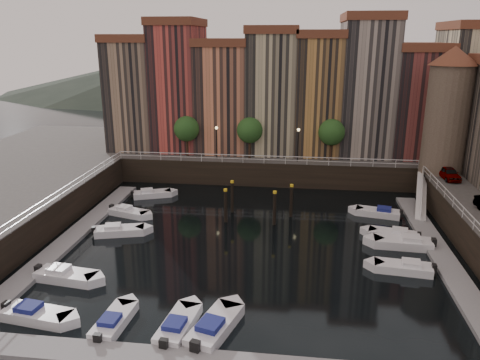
# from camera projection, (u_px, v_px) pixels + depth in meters

# --- Properties ---
(ground) EXTENTS (200.00, 200.00, 0.00)m
(ground) POSITION_uv_depth(u_px,v_px,m) (250.00, 241.00, 42.28)
(ground) COLOR black
(ground) RESTS_ON ground
(quay_far) EXTENTS (80.00, 20.00, 3.00)m
(quay_far) POSITION_uv_depth(u_px,v_px,m) (269.00, 156.00, 66.51)
(quay_far) COLOR black
(quay_far) RESTS_ON ground
(dock_left) EXTENTS (2.00, 28.00, 0.35)m
(dock_left) POSITION_uv_depth(u_px,v_px,m) (75.00, 234.00, 43.21)
(dock_left) COLOR gray
(dock_left) RESTS_ON ground
(dock_right) EXTENTS (2.00, 28.00, 0.35)m
(dock_right) POSITION_uv_depth(u_px,v_px,m) (440.00, 254.00, 39.36)
(dock_right) COLOR gray
(dock_right) RESTS_ON ground
(mountains) EXTENTS (145.00, 100.00, 18.00)m
(mountains) POSITION_uv_depth(u_px,v_px,m) (293.00, 70.00, 144.11)
(mountains) COLOR #2D382D
(mountains) RESTS_ON ground
(far_terrace) EXTENTS (48.70, 10.30, 17.50)m
(far_terrace) POSITION_uv_depth(u_px,v_px,m) (295.00, 91.00, 60.97)
(far_terrace) COLOR #93785E
(far_terrace) RESTS_ON quay_far
(corner_tower) EXTENTS (5.20, 5.20, 13.80)m
(corner_tower) POSITION_uv_depth(u_px,v_px,m) (448.00, 109.00, 50.67)
(corner_tower) COLOR #6B5B4C
(corner_tower) RESTS_ON quay_right
(promenade_trees) EXTENTS (21.20, 3.20, 5.20)m
(promenade_trees) POSITION_uv_depth(u_px,v_px,m) (255.00, 131.00, 57.78)
(promenade_trees) COLOR black
(promenade_trees) RESTS_ON quay_far
(street_lamps) EXTENTS (10.36, 0.36, 4.18)m
(street_lamps) POSITION_uv_depth(u_px,v_px,m) (257.00, 138.00, 56.99)
(street_lamps) COLOR black
(street_lamps) RESTS_ON quay_far
(railings) EXTENTS (36.08, 34.04, 0.52)m
(railings) POSITION_uv_depth(u_px,v_px,m) (256.00, 185.00, 45.81)
(railings) COLOR white
(railings) RESTS_ON ground
(gangway) EXTENTS (2.78, 8.32, 3.73)m
(gangway) POSITION_uv_depth(u_px,v_px,m) (422.00, 193.00, 49.17)
(gangway) COLOR white
(gangway) RESTS_ON ground
(mooring_pilings) EXTENTS (6.77, 3.25, 3.78)m
(mooring_pilings) POSITION_uv_depth(u_px,v_px,m) (256.00, 203.00, 46.97)
(mooring_pilings) COLOR black
(mooring_pilings) RESTS_ON ground
(boat_left_0) EXTENTS (4.97, 2.38, 1.12)m
(boat_left_0) POSITION_uv_depth(u_px,v_px,m) (36.00, 314.00, 30.41)
(boat_left_0) COLOR white
(boat_left_0) RESTS_ON ground
(boat_left_1) EXTENTS (5.08, 2.38, 1.14)m
(boat_left_1) POSITION_uv_depth(u_px,v_px,m) (65.00, 276.00, 35.35)
(boat_left_1) COLOR white
(boat_left_1) RESTS_ON ground
(boat_left_2) EXTENTS (4.87, 2.85, 1.09)m
(boat_left_2) POSITION_uv_depth(u_px,v_px,m) (118.00, 231.00, 43.58)
(boat_left_2) COLOR white
(boat_left_2) RESTS_ON ground
(boat_left_3) EXTENTS (4.58, 2.79, 1.03)m
(boat_left_3) POSITION_uv_depth(u_px,v_px,m) (128.00, 212.00, 48.25)
(boat_left_3) COLOR white
(boat_left_3) RESTS_ON ground
(boat_left_4) EXTENTS (4.61, 3.09, 1.04)m
(boat_left_4) POSITION_uv_depth(u_px,v_px,m) (151.00, 194.00, 53.84)
(boat_left_4) COLOR white
(boat_left_4) RESTS_ON ground
(boat_right_1) EXTENTS (4.73, 2.18, 1.07)m
(boat_right_1) POSITION_uv_depth(u_px,v_px,m) (404.00, 268.00, 36.62)
(boat_right_1) COLOR white
(boat_right_1) RESTS_ON ground
(boat_right_2) EXTENTS (5.28, 2.19, 1.20)m
(boat_right_2) POSITION_uv_depth(u_px,v_px,m) (404.00, 243.00, 40.91)
(boat_right_2) COLOR white
(boat_right_2) RESTS_ON ground
(boat_right_3) EXTENTS (4.67, 2.60, 1.05)m
(boat_right_3) POSITION_uv_depth(u_px,v_px,m) (394.00, 234.00, 42.78)
(boat_right_3) COLOR white
(boat_right_3) RESTS_ON ground
(boat_right_4) EXTENTS (4.76, 2.61, 1.07)m
(boat_right_4) POSITION_uv_depth(u_px,v_px,m) (379.00, 213.00, 48.10)
(boat_right_4) COLOR white
(boat_right_4) RESTS_ON ground
(boat_near_0) EXTENTS (1.89, 4.48, 1.02)m
(boat_near_0) POSITION_uv_depth(u_px,v_px,m) (114.00, 321.00, 29.71)
(boat_near_0) COLOR white
(boat_near_0) RESTS_ON ground
(boat_near_1) EXTENTS (2.25, 4.81, 1.08)m
(boat_near_1) POSITION_uv_depth(u_px,v_px,m) (178.00, 326.00, 29.26)
(boat_near_1) COLOR white
(boat_near_1) RESTS_ON ground
(boat_near_2) EXTENTS (3.23, 5.38, 1.21)m
(boat_near_2) POSITION_uv_depth(u_px,v_px,m) (214.00, 327.00, 29.05)
(boat_near_2) COLOR white
(boat_near_2) RESTS_ON ground
(car_a) EXTENTS (1.88, 3.99, 1.32)m
(car_a) POSITION_uv_depth(u_px,v_px,m) (449.00, 174.00, 49.86)
(car_a) COLOR gray
(car_a) RESTS_ON quay_right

